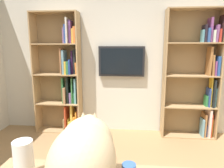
% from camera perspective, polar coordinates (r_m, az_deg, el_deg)
% --- Properties ---
extents(wall_back, '(4.52, 0.06, 2.70)m').
position_cam_1_polar(wall_back, '(3.55, 3.05, 7.98)').
color(wall_back, beige).
rests_on(wall_back, ground).
extents(bookshelf_left, '(0.88, 0.28, 2.09)m').
position_cam_1_polar(bookshelf_left, '(3.58, 22.95, 2.00)').
color(bookshelf_left, tan).
rests_on(bookshelf_left, ground).
extents(bookshelf_right, '(0.80, 0.28, 2.07)m').
position_cam_1_polar(bookshelf_right, '(3.61, -13.57, 1.88)').
color(bookshelf_right, tan).
rests_on(bookshelf_right, ground).
extents(wall_mounted_tv, '(0.79, 0.07, 0.51)m').
position_cam_1_polar(wall_mounted_tv, '(3.47, 2.70, 6.42)').
color(wall_mounted_tv, black).
extents(cat, '(0.34, 0.61, 0.39)m').
position_cam_1_polar(cat, '(1.08, -7.96, -19.55)').
color(cat, '#D1B284').
rests_on(cat, desk).
extents(paper_towel_roll, '(0.11, 0.11, 0.23)m').
position_cam_1_polar(paper_towel_roll, '(1.31, -23.70, -19.17)').
color(paper_towel_roll, white).
rests_on(paper_towel_roll, desk).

